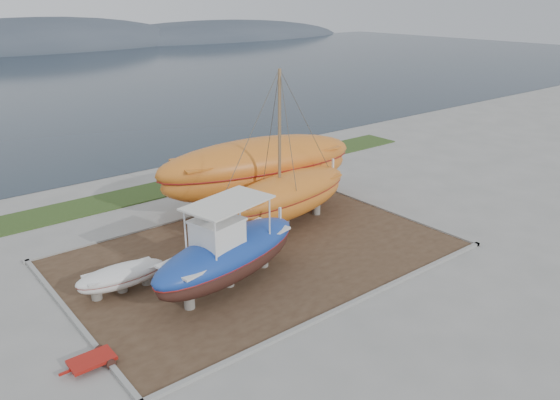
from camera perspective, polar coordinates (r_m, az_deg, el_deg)
ground at (r=24.00m, az=3.64°, el=-8.95°), size 140.00×140.00×0.00m
dirt_patch at (r=26.71m, az=-2.16°, el=-5.60°), size 18.00×12.00×0.06m
curb_frame at (r=26.69m, az=-2.16°, el=-5.51°), size 18.60×12.60×0.15m
grass_strip at (r=35.91m, az=-13.21°, el=0.91°), size 44.00×3.00×0.08m
blue_caique at (r=23.09m, az=-5.48°, el=-4.73°), size 8.32×4.18×3.84m
white_dinghy at (r=24.12m, az=-16.25°, el=-7.95°), size 3.85×1.60×1.14m
orange_sailboat at (r=28.13m, az=0.60°, el=5.08°), size 9.27×3.81×8.45m
orange_bare_hull at (r=31.64m, az=-2.24°, el=2.67°), size 12.71×5.40×4.03m
red_trailer at (r=20.32m, az=-19.04°, el=-15.75°), size 2.23×1.13×0.32m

